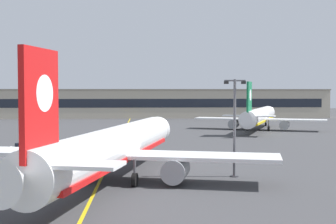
{
  "coord_description": "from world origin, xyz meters",
  "views": [
    {
      "loc": [
        3.95,
        -36.7,
        8.91
      ],
      "look_at": [
        6.81,
        11.87,
        6.71
      ],
      "focal_mm": 49.52,
      "sensor_mm": 36.0,
      "label": 1
    }
  ],
  "objects_px": {
    "airliner_background": "(259,117)",
    "safety_cone_by_nose_gear": "(121,156)",
    "apron_lamp_post": "(235,125)",
    "service_car_nearest": "(25,149)",
    "airliner_foreground": "(114,148)"
  },
  "relations": [
    {
      "from": "apron_lamp_post",
      "to": "service_car_nearest",
      "type": "bearing_deg",
      "value": 144.12
    },
    {
      "from": "airliner_background",
      "to": "safety_cone_by_nose_gear",
      "type": "distance_m",
      "value": 52.08
    },
    {
      "from": "airliner_background",
      "to": "service_car_nearest",
      "type": "bearing_deg",
      "value": -138.97
    },
    {
      "from": "airliner_background",
      "to": "apron_lamp_post",
      "type": "relative_size",
      "value": 3.62
    },
    {
      "from": "airliner_foreground",
      "to": "apron_lamp_post",
      "type": "xyz_separation_m",
      "value": [
        12.37,
        2.15,
        1.98
      ]
    },
    {
      "from": "airliner_background",
      "to": "service_car_nearest",
      "type": "xyz_separation_m",
      "value": [
        -43.34,
        -37.71,
        -2.35
      ]
    },
    {
      "from": "airliner_background",
      "to": "apron_lamp_post",
      "type": "distance_m",
      "value": 59.22
    },
    {
      "from": "apron_lamp_post",
      "to": "safety_cone_by_nose_gear",
      "type": "relative_size",
      "value": 18.43
    },
    {
      "from": "airliner_foreground",
      "to": "airliner_background",
      "type": "relative_size",
      "value": 1.12
    },
    {
      "from": "airliner_foreground",
      "to": "service_car_nearest",
      "type": "distance_m",
      "value": 25.31
    },
    {
      "from": "safety_cone_by_nose_gear",
      "to": "airliner_background",
      "type": "bearing_deg",
      "value": 55.34
    },
    {
      "from": "airliner_foreground",
      "to": "safety_cone_by_nose_gear",
      "type": "height_order",
      "value": "airliner_foreground"
    },
    {
      "from": "service_car_nearest",
      "to": "apron_lamp_post",
      "type": "bearing_deg",
      "value": -35.88
    },
    {
      "from": "apron_lamp_post",
      "to": "safety_cone_by_nose_gear",
      "type": "height_order",
      "value": "apron_lamp_post"
    },
    {
      "from": "safety_cone_by_nose_gear",
      "to": "airliner_foreground",
      "type": "bearing_deg",
      "value": -89.93
    }
  ]
}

